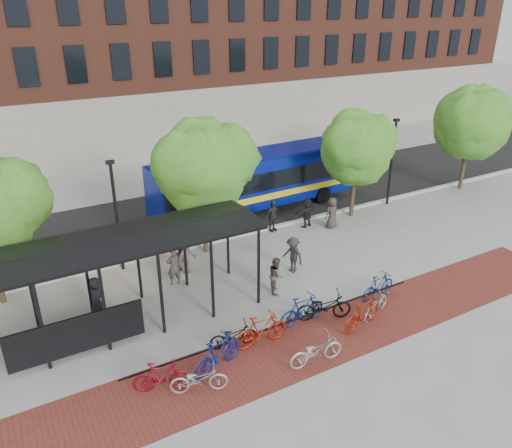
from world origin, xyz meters
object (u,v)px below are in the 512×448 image
bike_7 (302,310)px  pedestrian_4 (272,216)px  pedestrian_0 (96,296)px  pedestrian_9 (293,255)px  bike_8 (324,306)px  bus_shelter (115,252)px  pedestrian_2 (179,253)px  tree_c (358,145)px  pedestrian_1 (174,267)px  bike_2 (199,379)px  bike_5 (261,330)px  tree_b (204,163)px  bike_6 (316,351)px  bike_3 (218,354)px  bus (255,178)px  bike_10 (376,305)px  lamp_post_right (392,160)px  bike_9 (362,314)px  bike_11 (378,286)px  pedestrian_3 (187,256)px  pedestrian_6 (332,213)px  tree_d (472,119)px  bike_1 (162,377)px  pedestrian_5 (307,213)px  lamp_post_left (116,213)px  bike_4 (233,335)px  pedestrian_8 (276,275)px

bike_7 → pedestrian_4: pedestrian_4 is taller
pedestrian_0 → pedestrian_9: 8.46m
bike_8 → pedestrian_4: bearing=2.9°
bus_shelter → pedestrian_2: 4.90m
tree_c → pedestrian_1: tree_c is taller
bike_2 → pedestrian_0: pedestrian_0 is taller
tree_c → bike_5: size_ratio=2.87×
tree_b → tree_c: bearing=-0.0°
bike_6 → bike_5: bearing=36.0°
bike_3 → bike_8: bearing=-100.2°
bus → bike_10: bus is taller
lamp_post_right → pedestrian_9: (-9.42, -4.01, -1.90)m
lamp_post_right → bike_5: lamp_post_right is taller
bike_5 → bike_8: bearing=-84.5°
bike_9 → pedestrian_1: 8.07m
bike_6 → bike_2: bearing=84.2°
bike_11 → pedestrian_3: pedestrian_3 is taller
bike_2 → bike_8: 5.84m
bike_9 → pedestrian_2: (-4.26, 7.48, 0.22)m
pedestrian_2 → pedestrian_6: bearing=175.1°
bike_5 → pedestrian_3: size_ratio=1.21×
bike_7 → pedestrian_1: size_ratio=1.17×
tree_d → pedestrian_1: tree_d is taller
lamp_post_right → bike_5: (-13.25, -7.83, -2.13)m
bus → bike_1: bearing=-132.6°
pedestrian_5 → lamp_post_left: bearing=-14.4°
bike_1 → bike_11: bike_11 is taller
bike_10 → bike_11: bearing=-67.1°
tree_c → pedestrian_5: (-3.15, -0.03, -3.25)m
pedestrian_2 → pedestrian_5: pedestrian_2 is taller
bike_4 → bike_11: size_ratio=0.95×
pedestrian_0 → pedestrian_8: pedestrian_8 is taller
pedestrian_4 → pedestrian_5: size_ratio=1.06×
pedestrian_0 → pedestrian_2: size_ratio=0.96×
bike_3 → bike_9: bike_3 is taller
bus → bike_4: bus is taller
pedestrian_8 → pedestrian_1: bearing=79.8°
tree_d → bike_7: size_ratio=3.30×
bike_10 → pedestrian_6: bearing=-46.5°
tree_c → bus: 5.96m
tree_d → bike_3: tree_d is taller
bike_7 → lamp_post_right: bearing=-58.2°
bus_shelter → bike_7: bearing=-30.1°
bike_1 → bike_7: bearing=-60.3°
tree_c → bus: (-4.33, 3.49, -2.15)m
lamp_post_left → bus: (8.76, 3.24, -0.84)m
lamp_post_left → pedestrian_5: lamp_post_left is taller
bike_1 → pedestrian_5: 13.62m
bus_shelter → bike_6: bearing=-48.0°
bike_6 → pedestrian_3: (-1.42, 7.76, 0.33)m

